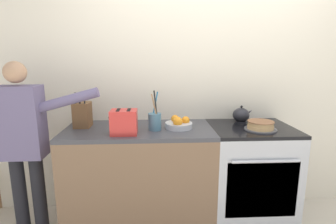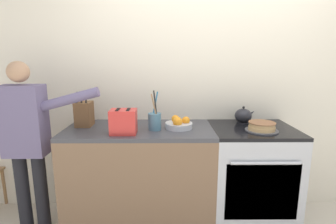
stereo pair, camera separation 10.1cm
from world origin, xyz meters
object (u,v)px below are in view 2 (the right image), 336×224
at_px(layer_cake, 262,127).
at_px(toaster, 123,122).
at_px(stove_range, 250,176).
at_px(tea_kettle, 243,116).
at_px(person_baker, 27,135).
at_px(utensil_crock, 155,121).
at_px(knife_block, 84,114).
at_px(fruit_bowl, 179,124).

distance_m(layer_cake, toaster, 1.16).
relative_size(stove_range, tea_kettle, 4.75).
relative_size(tea_kettle, person_baker, 0.13).
relative_size(stove_range, utensil_crock, 2.68).
xyz_separation_m(knife_block, toaster, (0.39, -0.25, -0.01)).
distance_m(knife_block, utensil_crock, 0.66).
height_order(tea_kettle, utensil_crock, utensil_crock).
bearing_deg(person_baker, stove_range, 0.87).
relative_size(layer_cake, tea_kettle, 1.40).
distance_m(fruit_bowl, toaster, 0.49).
bearing_deg(toaster, tea_kettle, 18.23).
distance_m(layer_cake, tea_kettle, 0.30).
xyz_separation_m(tea_kettle, toaster, (-1.08, -0.36, 0.03)).
bearing_deg(fruit_bowl, layer_cake, -7.39).
distance_m(layer_cake, fruit_bowl, 0.70).
height_order(fruit_bowl, toaster, toaster).
height_order(stove_range, tea_kettle, tea_kettle).
height_order(stove_range, toaster, toaster).
xyz_separation_m(stove_range, fruit_bowl, (-0.66, -0.01, 0.50)).
relative_size(stove_range, layer_cake, 3.38).
distance_m(layer_cake, person_baker, 1.98).
bearing_deg(tea_kettle, fruit_bowl, -162.02).
height_order(layer_cake, fruit_bowl, fruit_bowl).
relative_size(utensil_crock, toaster, 1.51).
distance_m(stove_range, fruit_bowl, 0.83).
bearing_deg(utensil_crock, fruit_bowl, 12.09).
bearing_deg(stove_range, utensil_crock, -176.29).
bearing_deg(fruit_bowl, tea_kettle, 17.98).
height_order(layer_cake, utensil_crock, utensil_crock).
relative_size(fruit_bowl, toaster, 1.05).
bearing_deg(fruit_bowl, stove_range, 1.00).
relative_size(stove_range, fruit_bowl, 3.86).
bearing_deg(utensil_crock, person_baker, -177.04).
bearing_deg(stove_range, tea_kettle, 101.41).
relative_size(knife_block, fruit_bowl, 1.33).
distance_m(tea_kettle, utensil_crock, 0.87).
bearing_deg(knife_block, layer_cake, -6.78).
bearing_deg(toaster, utensil_crock, 23.67).
bearing_deg(person_baker, toaster, -6.13).
relative_size(layer_cake, fruit_bowl, 1.14).
height_order(layer_cake, tea_kettle, tea_kettle).
distance_m(stove_range, layer_cake, 0.51).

